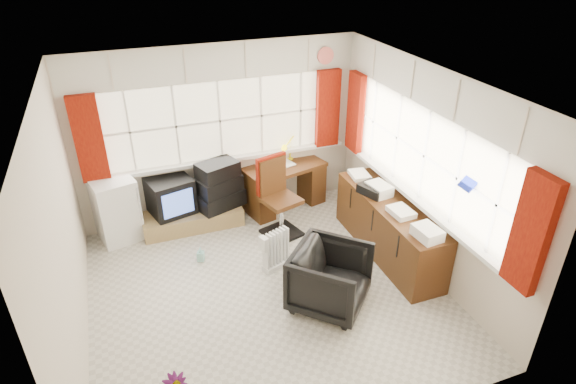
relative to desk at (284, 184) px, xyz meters
name	(u,v)px	position (x,y,z in m)	size (l,w,h in m)	color
ground	(267,291)	(-0.88, -1.80, -0.38)	(4.00, 4.00, 0.00)	beige
room_walls	(264,180)	(-0.88, -1.80, 1.12)	(4.00, 4.00, 4.00)	beige
window_back	(223,155)	(-0.88, 0.14, 0.56)	(3.70, 0.12, 3.60)	#F1E5BE
window_right	(417,194)	(1.06, -1.80, 0.56)	(0.12, 3.70, 3.60)	#F1E5BE
curtains	(311,139)	(0.05, -0.87, 1.07)	(3.83, 3.83, 1.15)	maroon
overhead_cabinets	(315,75)	(0.10, -0.82, 1.87)	(3.98, 3.98, 0.48)	beige
desk	(284,184)	(0.00, 0.00, 0.00)	(1.31, 0.86, 0.72)	#4F2612
desk_lamp	(290,143)	(0.17, 0.19, 0.57)	(0.16, 0.15, 0.38)	#FFF10A
task_chair	(276,193)	(-0.34, -0.60, 0.21)	(0.59, 0.61, 1.13)	black
office_chair	(330,278)	(-0.28, -2.25, -0.02)	(0.79, 0.81, 0.74)	black
radiator	(276,253)	(-0.62, -1.40, -0.16)	(0.39, 0.26, 0.54)	white
credenza	(388,227)	(0.85, -1.60, 0.01)	(0.50, 2.00, 0.85)	#4F2612
file_tray	(373,189)	(0.76, -1.29, 0.43)	(0.28, 0.36, 0.12)	black
tv_bench	(193,219)	(-1.43, -0.08, -0.26)	(1.40, 0.50, 0.25)	#A18250
crt_tv	(170,196)	(-1.69, 0.01, 0.13)	(0.68, 0.65, 0.52)	black
hifi_stack	(219,186)	(-1.01, -0.06, 0.19)	(0.76, 0.61, 0.69)	black
mini_fridge	(116,209)	(-2.42, 0.00, 0.07)	(0.64, 0.64, 0.90)	white
spray_bottle_a	(220,217)	(-1.06, -0.21, -0.24)	(0.11, 0.11, 0.29)	silver
spray_bottle_b	(201,254)	(-1.49, -0.92, -0.29)	(0.09, 0.09, 0.19)	#8BD0C7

